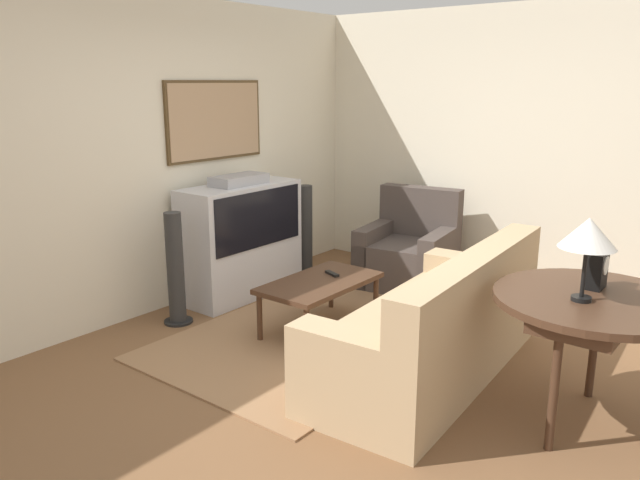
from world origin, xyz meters
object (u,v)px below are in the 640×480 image
Objects in this scene: armchair at (409,254)px; speaker_tower_right at (306,233)px; couch at (435,331)px; coffee_table at (320,286)px; speaker_tower_left at (176,272)px; table_lamp at (588,234)px; console_table at (593,308)px; tv at (241,239)px; mantel_clock at (597,270)px.

armchair is 0.99× the size of speaker_tower_right.
couch is at bearing -63.01° from armchair.
armchair reaches higher than couch.
coffee_table is at bearing -136.23° from speaker_tower_right.
speaker_tower_left is at bearing -81.51° from couch.
table_lamp is at bearing -48.36° from armchair.
table_lamp is (-0.11, 0.04, 0.45)m from console_table.
tv is 1.18m from coffee_table.
speaker_tower_left is at bearing 180.00° from speaker_tower_right.
console_table is at bearing -97.33° from tv.
couch is 2.28× the size of speaker_tower_left.
couch is 2.22m from speaker_tower_left.
armchair is at bearing -148.43° from couch.
coffee_table is (0.14, 1.11, 0.06)m from couch.
mantel_clock is (0.28, -0.00, -0.27)m from table_lamp.
speaker_tower_right reaches higher than armchair.
tv reaches higher than coffee_table.
armchair is 4.39× the size of mantel_clock.
console_table is at bearing -82.18° from speaker_tower_left.
couch is at bearing -77.79° from speaker_tower_left.
tv is 3.24m from mantel_clock.
speaker_tower_right is (1.11, 3.13, -0.46)m from mantel_clock.
speaker_tower_right is at bearing 66.11° from table_lamp.
mantel_clock is (-0.25, -3.21, 0.37)m from tv.
couch is 10.06× the size of mantel_clock.
console_table is 0.47m from table_lamp.
armchair is (1.64, 1.16, -0.01)m from couch.
coffee_table is at bearing -100.77° from couch.
mantel_clock is (0.13, -0.96, 0.59)m from couch.
couch is 4.59× the size of table_lamp.
coffee_table is at bearing -102.28° from tv.
mantel_clock is at bearing -109.51° from speaker_tower_right.
armchair is 0.86× the size of console_table.
tv is 5.55× the size of mantel_clock.
speaker_tower_right is (1.39, 3.13, -0.73)m from table_lamp.
couch reaches higher than coffee_table.
tv reaches higher than armchair.
console_table is 0.25m from mantel_clock.
table_lamp reaches higher than mantel_clock.
console_table is at bearing -45.96° from armchair.
armchair is 0.99× the size of speaker_tower_left.
couch is at bearing 81.32° from table_lamp.
speaker_tower_right is (1.24, 2.17, 0.13)m from couch.
couch is 2.13× the size of coffee_table.
coffee_table is at bearing 82.19° from table_lamp.
armchair is 2.67m from mantel_clock.
mantel_clock is at bearing -0.24° from table_lamp.
speaker_tower_left is at bearing 100.83° from mantel_clock.
speaker_tower_left is at bearing -174.48° from tv.
tv reaches higher than console_table.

